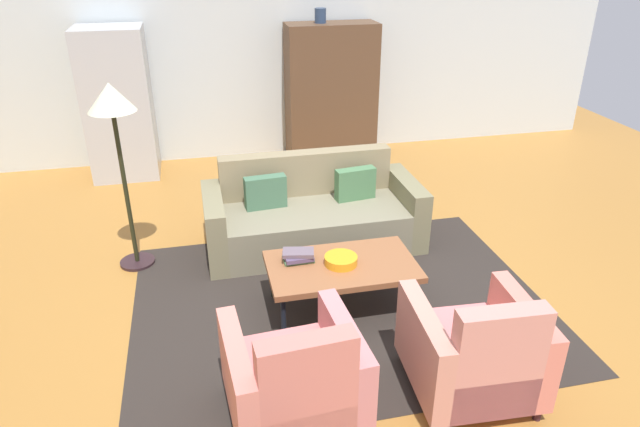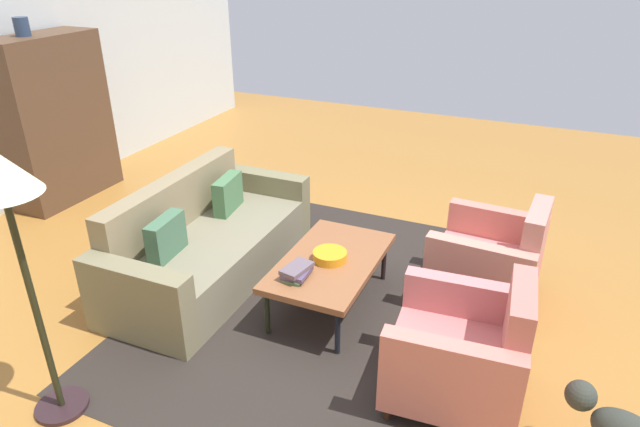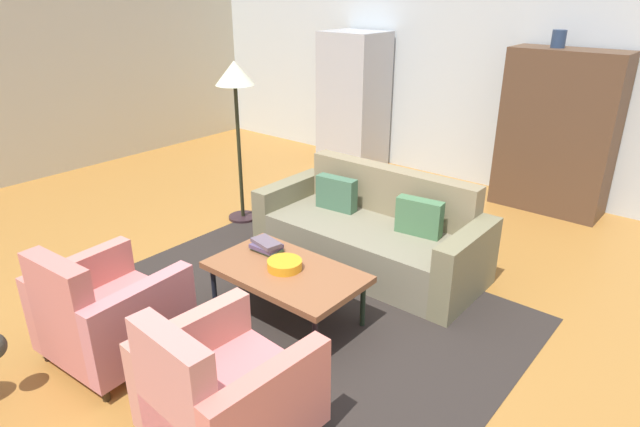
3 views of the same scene
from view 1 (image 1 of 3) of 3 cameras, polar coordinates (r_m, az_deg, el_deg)
The scene contains 13 objects.
ground_plane at distance 4.75m, azimuth 2.21°, elevation -9.83°, with size 11.72×11.72×0.00m, color #A76F30.
wall_back at distance 7.91m, azimuth -5.28°, elevation 15.91°, with size 9.76×0.12×2.80m, color silver.
area_rug at distance 4.83m, azimuth 1.99°, elevation -9.05°, with size 3.40×2.60×0.01m, color #2C2521.
couch at distance 5.64m, azimuth -0.86°, elevation -0.17°, with size 2.11×0.91×0.86m.
coffee_table at distance 4.58m, azimuth 2.22°, elevation -5.49°, with size 1.20×0.70×0.42m.
armchair_left at distance 3.59m, azimuth -2.47°, elevation -16.75°, with size 0.86×0.86×0.88m.
armchair_right at distance 3.92m, azimuth 15.44°, elevation -13.58°, with size 0.84×0.84×0.88m.
fruit_bowl at distance 4.54m, azimuth 2.18°, elevation -4.73°, with size 0.27×0.27×0.07m, color orange.
book_stack at distance 4.58m, azimuth -2.20°, elevation -4.29°, with size 0.27×0.19×0.09m.
cabinet at distance 7.82m, azimuth 1.12°, elevation 12.16°, with size 1.20×0.51×1.80m.
vase_tall at distance 7.60m, azimuth 0.04°, elevation 19.36°, with size 0.15×0.15×0.18m, color navy.
refrigerator at distance 7.56m, azimuth -19.69°, elevation 10.36°, with size 0.80×0.73×1.85m.
floor_lamp at distance 5.10m, azimuth -20.14°, elevation 9.29°, with size 0.40×0.40×1.72m.
Camera 1 is at (-1.02, -3.71, 2.79)m, focal length 31.69 mm.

